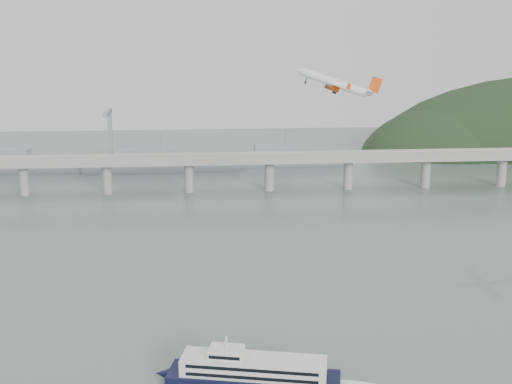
{
  "coord_description": "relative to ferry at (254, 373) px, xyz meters",
  "views": [
    {
      "loc": [
        -21.67,
        -214.41,
        104.51
      ],
      "look_at": [
        0.0,
        55.0,
        36.0
      ],
      "focal_mm": 48.0,
      "sensor_mm": 36.0,
      "label": 1
    }
  ],
  "objects": [
    {
      "name": "distant_fleet",
      "position": [
        -147.48,
        299.78,
        1.98
      ],
      "size": [
        453.0,
        60.9,
        40.0
      ],
      "color": "gray",
      "rests_on": "ground"
    },
    {
      "name": "ferry",
      "position": [
        0.0,
        0.0,
        0.0
      ],
      "size": [
        82.08,
        27.54,
        15.65
      ],
      "rotation": [
        0.0,
        0.0,
        -0.22
      ],
      "color": "black",
      "rests_on": "ground"
    },
    {
      "name": "airliner",
      "position": [
        43.27,
        105.37,
        73.87
      ],
      "size": [
        37.77,
        34.12,
        14.68
      ],
      "rotation": [
        0.05,
        -0.32,
        3.08
      ],
      "color": "white",
      "rests_on": "ground"
    },
    {
      "name": "ground",
      "position": [
        7.88,
        34.7,
        -4.24
      ],
      "size": [
        900.0,
        900.0,
        0.0
      ],
      "primitive_type": "plane",
      "color": "#576562",
      "rests_on": "ground"
    },
    {
      "name": "bridge",
      "position": [
        6.73,
        234.7,
        13.41
      ],
      "size": [
        800.0,
        22.0,
        23.9
      ],
      "color": "gray",
      "rests_on": "ground"
    }
  ]
}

